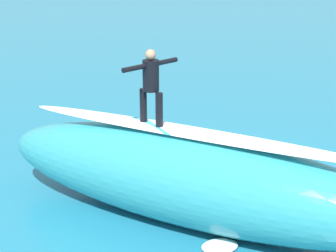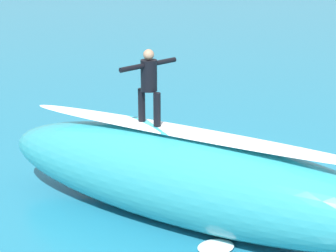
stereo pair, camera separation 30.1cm
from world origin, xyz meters
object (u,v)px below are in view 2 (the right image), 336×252
Objects in this scene: surfer_paddling at (184,148)px; buoy_marker at (78,147)px; surfer_riding at (149,81)px; surfboard_paddling at (182,155)px; surfboard_riding at (149,125)px.

buoy_marker reaches higher than surfer_paddling.
surfer_paddling is (0.24, -3.51, -2.74)m from surfer_riding.
surfer_paddling is at bearing 180.00° from surfboard_paddling.
surfboard_paddling is (0.25, -3.38, -1.96)m from surfboard_riding.
surfer_riding is at bearing 8.19° from surfboard_paddling.
surfer_riding reaches higher than surfer_paddling.
buoy_marker is at bearing -11.91° from surfer_riding.
surfboard_riding is 4.23m from buoy_marker.
surfboard_riding reaches higher than buoy_marker.
surfer_paddling is (0.24, -3.51, -1.79)m from surfboard_riding.
surfboard_riding is 3.91m from surfboard_paddling.
surfboard_riding is at bearing 139.69° from buoy_marker.
surfboard_paddling is 0.21m from surfer_paddling.
surfboard_riding is 1.84× the size of buoy_marker.
buoy_marker reaches higher than surfboard_paddling.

